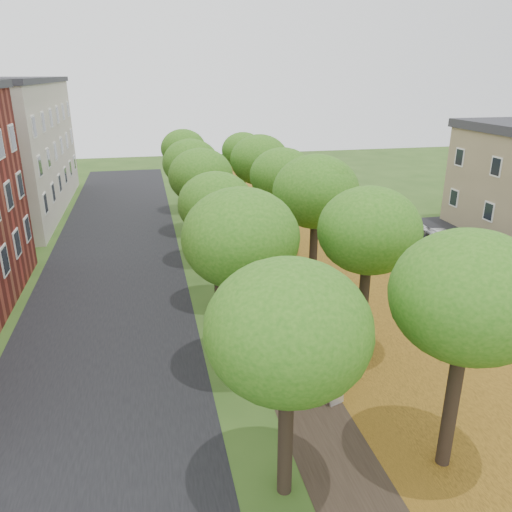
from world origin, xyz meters
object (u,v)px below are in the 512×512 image
bench (319,380)px  car_silver (464,265)px  car_grey (411,239)px  car_white (421,237)px  car_red (468,275)px

bench → car_silver: bearing=-73.0°
car_silver → car_grey: size_ratio=0.90×
car_white → car_grey: bearing=117.1°
car_silver → car_grey: bearing=20.2°
car_silver → car_white: 5.14m
bench → car_white: (11.63, 13.41, 0.27)m
bench → car_grey: (10.79, 13.19, 0.23)m
car_white → bench: bearing=151.6°
car_red → car_grey: size_ratio=0.83×
car_grey → car_white: car_white is taller
car_silver → car_red: 1.28m
bench → car_grey: 17.05m
car_silver → car_white: (0.36, 5.13, -0.00)m
car_red → bench: bearing=115.3°
bench → car_red: bearing=-75.9°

